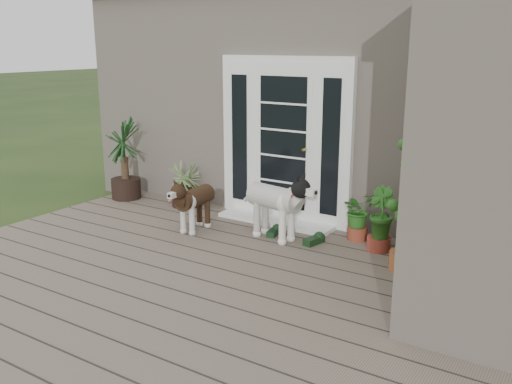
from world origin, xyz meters
The scene contains 14 objects.
deck centered at (0.00, 0.40, 0.06)m, with size 6.20×4.60×0.12m, color #6B5B4C.
house_main centered at (0.00, 4.65, 1.55)m, with size 7.40×4.00×3.10m, color #665E54.
door_unit centered at (-0.20, 2.60, 1.19)m, with size 1.90×0.14×2.15m, color white.
door_step centered at (-0.20, 2.40, 0.14)m, with size 1.60×0.40×0.05m, color white.
brindle_dog centered at (-0.90, 1.58, 0.43)m, with size 0.32×0.75×0.63m, color #3D2716, non-canonical shape.
white_dog centered at (0.10, 1.85, 0.50)m, with size 0.39×0.90×0.75m, color white, non-canonical shape.
spider_plant centered at (-1.72, 2.37, 0.48)m, with size 0.67×0.67×0.71m, color #7B925A, non-canonical shape.
yucca centered at (-2.75, 2.21, 0.73)m, with size 0.84×0.84×1.21m, color black, non-canonical shape.
herb_a centered at (0.96, 2.37, 0.37)m, with size 0.39×0.39×0.50m, color #205D1A.
herb_b centered at (1.31, 2.15, 0.39)m, with size 0.35×0.35×0.53m, color #1D5E1B.
herb_c centered at (1.68, 2.37, 0.40)m, with size 0.35×0.35×0.55m, color #195919.
sapling centered at (1.73, 1.73, 0.84)m, with size 0.43×0.43×1.45m, color #1C5719, non-canonical shape.
clog_left centered at (0.03, 1.96, 0.17)m, with size 0.14×0.31×0.09m, color black, non-canonical shape.
clog_right centered at (0.59, 1.95, 0.17)m, with size 0.16×0.34×0.10m, color black, non-canonical shape.
Camera 1 is at (3.37, -3.68, 2.42)m, focal length 39.13 mm.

